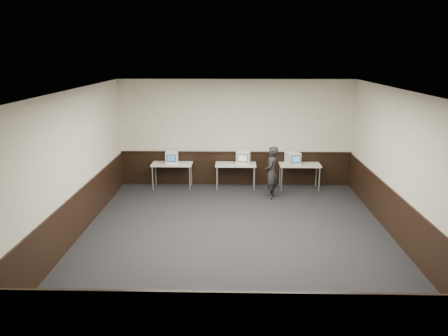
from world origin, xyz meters
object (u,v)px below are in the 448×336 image
(emac_center, at_px, (243,157))
(person, at_px, (271,173))
(emac_left, at_px, (172,157))
(desk_left, at_px, (172,166))
(desk_center, at_px, (236,166))
(desk_right, at_px, (300,166))
(emac_right, at_px, (293,158))

(emac_center, xyz_separation_m, person, (0.75, -0.94, -0.21))
(person, bearing_deg, emac_left, -95.73)
(desk_left, height_order, desk_center, same)
(desk_right, xyz_separation_m, person, (-0.91, -0.90, 0.06))
(desk_center, height_order, emac_center, emac_center)
(emac_left, bearing_deg, emac_center, -3.16)
(desk_right, distance_m, person, 1.28)
(desk_left, bearing_deg, person, -17.33)
(desk_left, xyz_separation_m, person, (2.89, -0.90, 0.06))
(desk_center, distance_m, emac_right, 1.70)
(desk_left, xyz_separation_m, emac_right, (3.58, -0.05, 0.26))
(desk_right, bearing_deg, emac_right, -167.18)
(desk_left, distance_m, emac_center, 2.15)
(desk_right, bearing_deg, emac_center, 178.77)
(emac_center, relative_size, person, 0.32)
(desk_right, bearing_deg, emac_left, 179.70)
(desk_center, xyz_separation_m, emac_right, (1.68, -0.05, 0.26))
(emac_right, bearing_deg, emac_center, 157.03)
(desk_center, distance_m, emac_left, 1.92)
(emac_right, xyz_separation_m, person, (-0.69, -0.85, -0.20))
(desk_center, bearing_deg, person, -42.42)
(desk_center, height_order, emac_right, emac_right)
(desk_center, xyz_separation_m, desk_right, (1.90, 0.00, 0.00))
(desk_right, relative_size, person, 0.82)
(desk_right, relative_size, emac_right, 2.46)
(emac_center, bearing_deg, emac_left, -170.43)
(emac_left, xyz_separation_m, emac_right, (3.58, -0.07, 0.00))
(desk_left, bearing_deg, emac_left, 86.86)
(desk_left, height_order, emac_right, emac_right)
(desk_center, height_order, emac_left, emac_left)
(desk_center, relative_size, emac_center, 2.54)
(emac_left, height_order, emac_center, emac_center)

